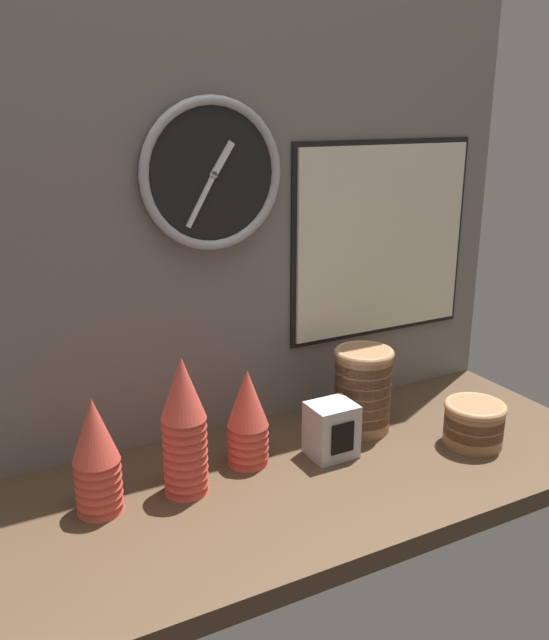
{
  "coord_description": "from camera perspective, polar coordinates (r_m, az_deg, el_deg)",
  "views": [
    {
      "loc": [
        -48.38,
        -103.24,
        69.81
      ],
      "look_at": [
        8.53,
        4.0,
        31.14
      ],
      "focal_mm": 38.0,
      "sensor_mm": 36.0,
      "label": 1
    }
  ],
  "objects": [
    {
      "name": "ground_plane",
      "position": [
        1.35,
        -2.49,
        -14.56
      ],
      "size": [
        160.0,
        56.0,
        4.0
      ],
      "primitive_type": "cube",
      "color": "#4C3826"
    },
    {
      "name": "menu_board",
      "position": [
        1.63,
        9.04,
        6.66
      ],
      "size": [
        48.86,
        1.32,
        46.25
      ],
      "color": "black"
    },
    {
      "name": "cup_stack_center_left",
      "position": [
        1.25,
        -14.79,
        -10.99
      ],
      "size": [
        8.46,
        8.46,
        21.98
      ],
      "color": "#DB4C3D",
      "rests_on": "ground_plane"
    },
    {
      "name": "cup_stack_center_right",
      "position": [
        1.37,
        -2.27,
        -8.18
      ],
      "size": [
        8.46,
        8.46,
        20.31
      ],
      "color": "#DB4C3D",
      "rests_on": "ground_plane"
    },
    {
      "name": "bowl_stack_far_right",
      "position": [
        1.52,
        16.45,
        -8.22
      ],
      "size": [
        13.21,
        13.21,
        9.46
      ],
      "color": "#996B47",
      "rests_on": "ground_plane"
    },
    {
      "name": "wall_clock",
      "position": [
        1.38,
        -5.29,
        12.11
      ],
      "size": [
        30.32,
        2.7,
        30.32
      ],
      "color": "black"
    },
    {
      "name": "bowl_stack_right",
      "position": [
        1.52,
        7.44,
        -5.69
      ],
      "size": [
        13.21,
        13.21,
        19.0
      ],
      "color": "#996B47",
      "rests_on": "ground_plane"
    },
    {
      "name": "wall_tiled_back",
      "position": [
        1.4,
        -7.57,
        10.39
      ],
      "size": [
        160.0,
        3.0,
        105.0
      ],
      "color": "slate",
      "rests_on": "ground_plane"
    },
    {
      "name": "napkin_dispenser",
      "position": [
        1.42,
        4.83,
        -9.2
      ],
      "size": [
        9.47,
        8.47,
        11.49
      ],
      "color": "#B7B7BC",
      "rests_on": "ground_plane"
    },
    {
      "name": "cup_stack_center",
      "position": [
        1.27,
        -7.62,
        -8.86
      ],
      "size": [
        8.46,
        8.46,
        27.01
      ],
      "color": "#DB4C3D",
      "rests_on": "ground_plane"
    }
  ]
}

